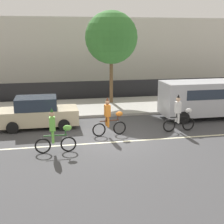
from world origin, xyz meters
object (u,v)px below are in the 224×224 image
at_px(parked_van_silver, 205,97).
at_px(parked_car_beige, 38,113).
at_px(parade_cyclist_orange, 110,119).
at_px(parade_cyclist_zebra, 180,115).
at_px(parade_cyclist_lime, 56,133).

height_order(parked_van_silver, parked_car_beige, parked_van_silver).
height_order(parade_cyclist_orange, parade_cyclist_zebra, same).
distance_m(parade_cyclist_lime, parked_van_silver, 9.63).
relative_size(parade_cyclist_lime, parade_cyclist_orange, 1.00).
bearing_deg(parked_car_beige, parade_cyclist_zebra, -16.86).
bearing_deg(parked_van_silver, parade_cyclist_orange, -160.32).
height_order(parade_cyclist_zebra, parked_van_silver, parked_van_silver).
bearing_deg(parade_cyclist_orange, parked_car_beige, 148.36).
bearing_deg(parade_cyclist_lime, parked_van_silver, 24.59).
relative_size(parade_cyclist_orange, parked_van_silver, 0.38).
distance_m(parade_cyclist_lime, parade_cyclist_zebra, 6.48).
bearing_deg(parade_cyclist_orange, parade_cyclist_lime, -145.37).
distance_m(parade_cyclist_zebra, parked_car_beige, 7.36).
distance_m(parade_cyclist_orange, parked_van_silver, 6.52).
distance_m(parade_cyclist_orange, parade_cyclist_zebra, 3.60).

